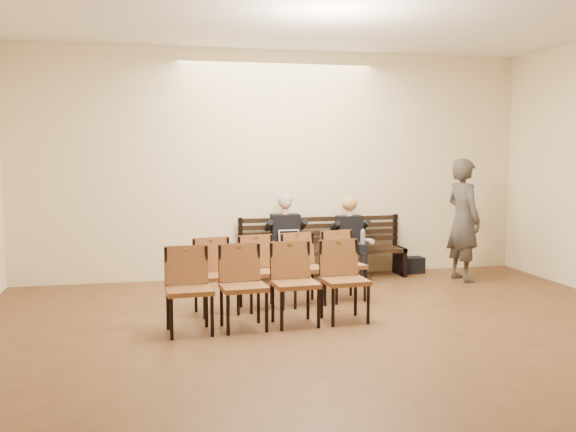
% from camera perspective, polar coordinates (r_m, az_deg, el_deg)
% --- Properties ---
extents(ground, '(10.00, 10.00, 0.00)m').
position_cam_1_polar(ground, '(5.56, 9.83, -15.16)').
color(ground, brown).
rests_on(ground, ground).
extents(room_walls, '(8.02, 10.01, 3.51)m').
position_cam_1_polar(room_walls, '(5.95, 7.34, 11.14)').
color(room_walls, beige).
rests_on(room_walls, ground).
extents(bench, '(2.60, 0.90, 0.45)m').
position_cam_1_polar(bench, '(9.96, 3.15, -4.27)').
color(bench, black).
rests_on(bench, ground).
extents(seated_man, '(0.53, 0.74, 1.28)m').
position_cam_1_polar(seated_man, '(9.64, -0.12, -2.10)').
color(seated_man, black).
rests_on(seated_man, ground).
extents(seated_woman, '(0.49, 0.68, 1.14)m').
position_cam_1_polar(seated_woman, '(9.91, 5.64, -2.33)').
color(seated_woman, black).
rests_on(seated_woman, ground).
extents(laptop, '(0.32, 0.26, 0.23)m').
position_cam_1_polar(laptop, '(9.43, 0.27, -2.76)').
color(laptop, silver).
rests_on(laptop, bench).
extents(water_bottle, '(0.08, 0.08, 0.23)m').
position_cam_1_polar(water_bottle, '(9.71, 6.66, -2.54)').
color(water_bottle, silver).
rests_on(water_bottle, bench).
extents(bag, '(0.36, 0.25, 0.26)m').
position_cam_1_polar(bag, '(10.58, 10.99, -4.29)').
color(bag, black).
rests_on(bag, ground).
extents(passerby, '(0.62, 0.85, 2.13)m').
position_cam_1_polar(passerby, '(10.05, 15.34, 0.47)').
color(passerby, '#3A352F').
rests_on(passerby, ground).
extents(chair_row_front, '(2.29, 0.93, 0.92)m').
position_cam_1_polar(chair_row_front, '(8.14, -0.44, -4.89)').
color(chair_row_front, brown).
rests_on(chair_row_front, ground).
extents(chair_row_back, '(2.32, 0.66, 0.94)m').
position_cam_1_polar(chair_row_back, '(7.22, -1.64, -6.21)').
color(chair_row_back, brown).
rests_on(chair_row_back, ground).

